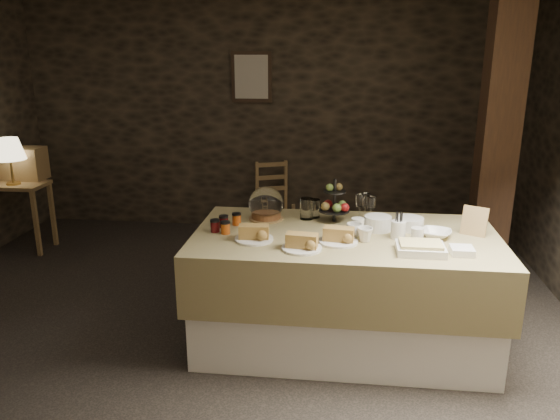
# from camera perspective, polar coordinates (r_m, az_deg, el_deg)

# --- Properties ---
(ground_plane) EXTENTS (5.50, 5.00, 0.01)m
(ground_plane) POSITION_cam_1_polar(r_m,az_deg,el_deg) (4.29, -6.20, -12.31)
(ground_plane) COLOR black
(ground_plane) RESTS_ON ground
(room_shell) EXTENTS (5.52, 5.02, 2.60)m
(room_shell) POSITION_cam_1_polar(r_m,az_deg,el_deg) (3.79, -6.95, 8.81)
(room_shell) COLOR black
(room_shell) RESTS_ON ground
(buffet_table) EXTENTS (2.10, 1.12, 0.83)m
(buffet_table) POSITION_cam_1_polar(r_m,az_deg,el_deg) (3.93, 6.69, -7.39)
(buffet_table) COLOR white
(buffet_table) RESTS_ON ground_plane
(console_table) EXTENTS (0.67, 0.39, 0.72)m
(console_table) POSITION_cam_1_polar(r_m,az_deg,el_deg) (6.30, -26.06, 1.41)
(console_table) COLOR olive
(console_table) RESTS_ON ground_plane
(table_lamp) EXTENTS (0.32, 0.32, 0.48)m
(table_lamp) POSITION_cam_1_polar(r_m,az_deg,el_deg) (6.13, -26.49, 5.67)
(table_lamp) COLOR #B89046
(table_lamp) RESTS_ON console_table
(wine_rack) EXTENTS (0.42, 0.26, 0.34)m
(wine_rack) POSITION_cam_1_polar(r_m,az_deg,el_deg) (6.36, -25.17, 4.43)
(wine_rack) COLOR olive
(wine_rack) RESTS_ON console_table
(chair) EXTENTS (0.50, 0.49, 0.65)m
(chair) POSITION_cam_1_polar(r_m,az_deg,el_deg) (6.15, -0.46, 0.67)
(chair) COLOR olive
(chair) RESTS_ON ground_plane
(timber_column) EXTENTS (0.30, 0.30, 2.60)m
(timber_column) POSITION_cam_1_polar(r_m,az_deg,el_deg) (5.05, 21.77, 6.72)
(timber_column) COLOR black
(timber_column) RESTS_ON ground_plane
(framed_picture) EXTENTS (0.45, 0.04, 0.55)m
(framed_picture) POSITION_cam_1_polar(r_m,az_deg,el_deg) (6.21, -2.99, 13.73)
(framed_picture) COLOR #312218
(framed_picture) RESTS_ON room_shell
(plate_stack_a) EXTENTS (0.19, 0.19, 0.10)m
(plate_stack_a) POSITION_cam_1_polar(r_m,az_deg,el_deg) (3.91, 10.19, -1.35)
(plate_stack_a) COLOR silver
(plate_stack_a) RESTS_ON buffet_table
(plate_stack_b) EXTENTS (0.20, 0.20, 0.08)m
(plate_stack_b) POSITION_cam_1_polar(r_m,az_deg,el_deg) (3.97, 13.36, -1.38)
(plate_stack_b) COLOR silver
(plate_stack_b) RESTS_ON buffet_table
(cutlery_holder) EXTENTS (0.10, 0.10, 0.12)m
(cutlery_holder) POSITION_cam_1_polar(r_m,az_deg,el_deg) (3.76, 12.26, -2.01)
(cutlery_holder) COLOR silver
(cutlery_holder) RESTS_ON buffet_table
(cup_a) EXTENTS (0.12, 0.12, 0.09)m
(cup_a) POSITION_cam_1_polar(r_m,az_deg,el_deg) (3.75, 7.77, -2.08)
(cup_a) COLOR silver
(cup_a) RESTS_ON buffet_table
(cup_b) EXTENTS (0.13, 0.13, 0.10)m
(cup_b) POSITION_cam_1_polar(r_m,az_deg,el_deg) (3.66, 8.86, -2.54)
(cup_b) COLOR silver
(cup_b) RESTS_ON buffet_table
(mug_c) EXTENTS (0.09, 0.09, 0.09)m
(mug_c) POSITION_cam_1_polar(r_m,az_deg,el_deg) (3.85, 8.12, -1.55)
(mug_c) COLOR silver
(mug_c) RESTS_ON buffet_table
(mug_d) EXTENTS (0.08, 0.08, 0.09)m
(mug_d) POSITION_cam_1_polar(r_m,az_deg,el_deg) (3.75, 14.14, -2.47)
(mug_d) COLOR silver
(mug_d) RESTS_ON buffet_table
(bowl) EXTENTS (0.26, 0.26, 0.05)m
(bowl) POSITION_cam_1_polar(r_m,az_deg,el_deg) (3.86, 15.98, -2.38)
(bowl) COLOR silver
(bowl) RESTS_ON buffet_table
(cake_dome) EXTENTS (0.26, 0.26, 0.26)m
(cake_dome) POSITION_cam_1_polar(r_m,az_deg,el_deg) (4.07, -1.47, 0.45)
(cake_dome) COLOR olive
(cake_dome) RESTS_ON buffet_table
(fruit_stand) EXTENTS (0.23, 0.23, 0.32)m
(fruit_stand) POSITION_cam_1_polar(r_m,az_deg,el_deg) (4.02, 5.76, 0.52)
(fruit_stand) COLOR black
(fruit_stand) RESTS_ON buffet_table
(bread_platter_left) EXTENTS (0.26, 0.26, 0.11)m
(bread_platter_left) POSITION_cam_1_polar(r_m,az_deg,el_deg) (3.65, -2.74, -2.57)
(bread_platter_left) COLOR silver
(bread_platter_left) RESTS_ON buffet_table
(bread_platter_center) EXTENTS (0.26, 0.26, 0.11)m
(bread_platter_center) POSITION_cam_1_polar(r_m,az_deg,el_deg) (3.49, 2.29, -3.50)
(bread_platter_center) COLOR silver
(bread_platter_center) RESTS_ON buffet_table
(bread_platter_right) EXTENTS (0.26, 0.26, 0.11)m
(bread_platter_right) POSITION_cam_1_polar(r_m,az_deg,el_deg) (3.62, 6.13, -2.80)
(bread_platter_right) COLOR silver
(bread_platter_right) RESTS_ON buffet_table
(jam_jars) EXTENTS (0.18, 0.26, 0.07)m
(jam_jars) POSITION_cam_1_polar(r_m,az_deg,el_deg) (3.88, -5.73, -1.50)
(jam_jars) COLOR #560E12
(jam_jars) RESTS_ON buffet_table
(tart_dish) EXTENTS (0.30, 0.22, 0.07)m
(tart_dish) POSITION_cam_1_polar(r_m,az_deg,el_deg) (3.54, 14.48, -3.87)
(tart_dish) COLOR silver
(tart_dish) RESTS_ON buffet_table
(square_dish) EXTENTS (0.14, 0.14, 0.04)m
(square_dish) POSITION_cam_1_polar(r_m,az_deg,el_deg) (3.59, 18.47, -4.06)
(square_dish) COLOR silver
(square_dish) RESTS_ON buffet_table
(menu_frame) EXTENTS (0.18, 0.14, 0.22)m
(menu_frame) POSITION_cam_1_polar(r_m,az_deg,el_deg) (3.96, 19.64, -1.23)
(menu_frame) COLOR olive
(menu_frame) RESTS_ON buffet_table
(storage_jar_a) EXTENTS (0.10, 0.10, 0.16)m
(storage_jar_a) POSITION_cam_1_polar(r_m,az_deg,el_deg) (4.08, 2.80, 0.15)
(storage_jar_a) COLOR white
(storage_jar_a) RESTS_ON buffet_table
(storage_jar_b) EXTENTS (0.09, 0.09, 0.14)m
(storage_jar_b) POSITION_cam_1_polar(r_m,az_deg,el_deg) (4.13, 3.57, 0.18)
(storage_jar_b) COLOR white
(storage_jar_b) RESTS_ON buffet_table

